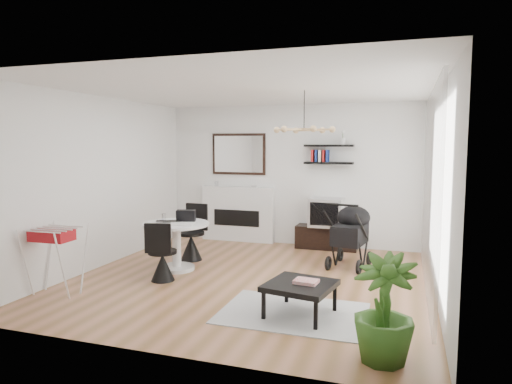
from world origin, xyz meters
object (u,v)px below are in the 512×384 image
(tv_console, at_px, (327,237))
(potted_plant, at_px, (384,309))
(fireplace, at_px, (238,207))
(stroller, at_px, (351,238))
(drying_rack, at_px, (56,259))
(coffee_table, at_px, (300,287))
(dining_table, at_px, (176,239))
(crt_tv, at_px, (326,212))

(tv_console, xyz_separation_m, potted_plant, (1.22, -4.29, 0.28))
(fireplace, bearing_deg, tv_console, -4.15)
(potted_plant, bearing_deg, tv_console, 105.89)
(tv_console, distance_m, stroller, 1.26)
(fireplace, bearing_deg, drying_rack, -105.72)
(stroller, bearing_deg, coffee_table, -87.29)
(dining_table, height_order, potted_plant, potted_plant)
(fireplace, bearing_deg, crt_tv, -4.28)
(drying_rack, distance_m, stroller, 4.33)
(tv_console, relative_size, coffee_table, 1.36)
(dining_table, bearing_deg, fireplace, 86.20)
(drying_rack, height_order, potted_plant, potted_plant)
(dining_table, relative_size, stroller, 0.94)
(crt_tv, distance_m, coffee_table, 3.46)
(tv_console, relative_size, stroller, 1.05)
(stroller, relative_size, coffee_table, 1.29)
(fireplace, xyz_separation_m, stroller, (2.38, -1.23, -0.22))
(fireplace, height_order, dining_table, fireplace)
(tv_console, bearing_deg, coffee_table, -85.51)
(tv_console, height_order, dining_table, dining_table)
(crt_tv, xyz_separation_m, coffee_table, (0.28, -3.43, -0.35))
(coffee_table, bearing_deg, stroller, 82.82)
(dining_table, distance_m, potted_plant, 3.84)
(crt_tv, height_order, potted_plant, potted_plant)
(crt_tv, distance_m, potted_plant, 4.47)
(crt_tv, relative_size, coffee_table, 0.73)
(fireplace, relative_size, tv_console, 1.90)
(tv_console, distance_m, potted_plant, 4.47)
(crt_tv, bearing_deg, tv_console, 13.40)
(stroller, bearing_deg, drying_rack, -133.18)
(fireplace, xyz_separation_m, dining_table, (-0.15, -2.30, -0.20))
(crt_tv, bearing_deg, coffee_table, -85.28)
(tv_console, xyz_separation_m, stroller, (0.56, -1.10, 0.25))
(tv_console, bearing_deg, potted_plant, -74.11)
(crt_tv, relative_size, potted_plant, 0.62)
(drying_rack, relative_size, stroller, 0.82)
(stroller, relative_size, potted_plant, 1.10)
(crt_tv, height_order, dining_table, crt_tv)
(coffee_table, relative_size, potted_plant, 0.85)
(crt_tv, xyz_separation_m, dining_table, (-1.96, -2.17, -0.20))
(stroller, distance_m, potted_plant, 3.26)
(fireplace, distance_m, drying_rack, 3.99)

